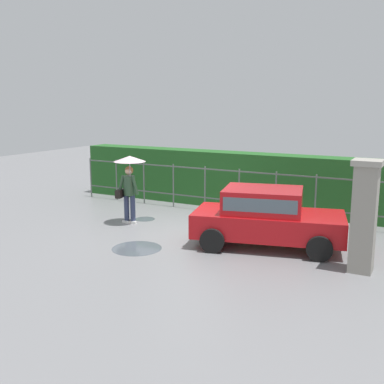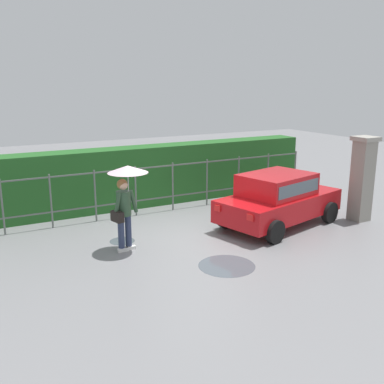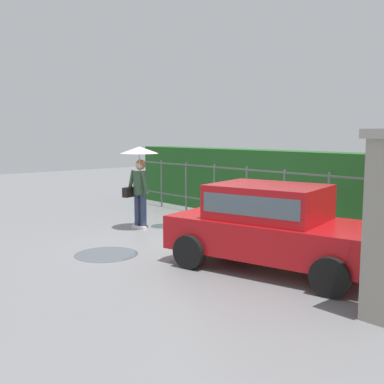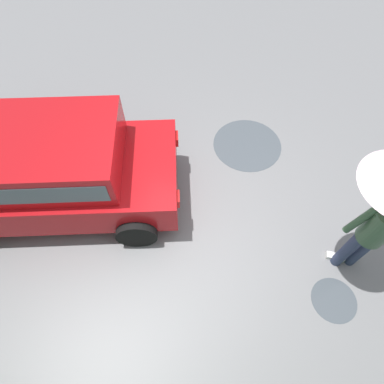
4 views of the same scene
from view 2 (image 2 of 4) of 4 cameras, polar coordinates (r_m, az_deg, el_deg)
ground_plane at (r=11.56m, az=1.04°, el=-5.68°), size 40.00×40.00×0.00m
car at (r=12.40m, az=11.03°, el=-0.69°), size 3.98×2.54×1.48m
pedestrian at (r=10.30m, az=-8.56°, el=0.18°), size 0.93×0.93×2.05m
gate_pillar at (r=13.46m, az=21.04°, el=1.69°), size 0.60×0.60×2.42m
fence_section at (r=13.41m, az=-4.84°, el=0.72°), size 11.04×0.05×1.50m
hedge_row at (r=14.33m, az=-6.54°, el=2.05°), size 11.99×0.90×1.90m
puddle_near at (r=9.80m, az=4.49°, el=-9.43°), size 1.25×1.25×0.00m
puddle_far at (r=11.34m, az=-8.98°, el=-6.25°), size 0.63×0.63×0.00m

